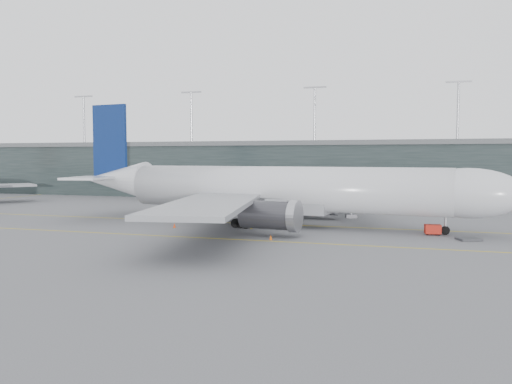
# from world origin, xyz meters

# --- Properties ---
(ground) EXTENTS (320.00, 320.00, 0.00)m
(ground) POSITION_xyz_m (0.00, 0.00, 0.00)
(ground) COLOR #56565B
(ground) RESTS_ON ground
(taxiline_a) EXTENTS (160.00, 0.25, 0.02)m
(taxiline_a) POSITION_xyz_m (0.00, -4.00, 0.01)
(taxiline_a) COLOR gold
(taxiline_a) RESTS_ON ground
(taxiline_b) EXTENTS (160.00, 0.25, 0.02)m
(taxiline_b) POSITION_xyz_m (0.00, -20.00, 0.01)
(taxiline_b) COLOR gold
(taxiline_b) RESTS_ON ground
(taxiline_lead_main) EXTENTS (0.25, 60.00, 0.02)m
(taxiline_lead_main) POSITION_xyz_m (5.00, 20.00, 0.01)
(taxiline_lead_main) COLOR gold
(taxiline_lead_main) RESTS_ON ground
(terminal) EXTENTS (240.00, 36.00, 29.00)m
(terminal) POSITION_xyz_m (-0.00, 58.00, 7.62)
(terminal) COLOR black
(terminal) RESTS_ON ground
(main_aircraft) EXTENTS (73.88, 68.95, 20.71)m
(main_aircraft) POSITION_xyz_m (7.98, -4.78, 5.81)
(main_aircraft) COLOR silver
(main_aircraft) RESTS_ON ground
(jet_bridge) EXTENTS (14.50, 44.44, 6.29)m
(jet_bridge) POSITION_xyz_m (16.33, 22.15, 4.71)
(jet_bridge) COLOR #26262A
(jet_bridge) RESTS_ON ground
(gse_cart) EXTENTS (2.32, 1.64, 1.47)m
(gse_cart) POSITION_xyz_m (31.48, -8.46, 0.82)
(gse_cart) COLOR #A4170B
(gse_cart) RESTS_ON ground
(baggage_dolly) EXTENTS (3.44, 3.13, 0.28)m
(baggage_dolly) POSITION_xyz_m (35.78, -12.03, 0.17)
(baggage_dolly) COLOR #343539
(baggage_dolly) RESTS_ON ground
(uld_a) EXTENTS (2.72, 2.42, 2.07)m
(uld_a) POSITION_xyz_m (-5.35, 11.06, 1.09)
(uld_a) COLOR #323237
(uld_a) RESTS_ON ground
(uld_b) EXTENTS (2.22, 1.87, 1.84)m
(uld_b) POSITION_xyz_m (-3.04, 10.82, 0.97)
(uld_b) COLOR #323237
(uld_b) RESTS_ON ground
(uld_c) EXTENTS (2.43, 2.07, 1.97)m
(uld_c) POSITION_xyz_m (0.35, 10.59, 1.03)
(uld_c) COLOR #323237
(uld_c) RESTS_ON ground
(cone_nose) EXTENTS (0.48, 0.48, 0.77)m
(cone_nose) POSITION_xyz_m (32.00, -6.83, 0.38)
(cone_nose) COLOR #CE530B
(cone_nose) RESTS_ON ground
(cone_wing_stbd) EXTENTS (0.43, 0.43, 0.68)m
(cone_wing_stbd) POSITION_xyz_m (10.54, -19.03, 0.34)
(cone_wing_stbd) COLOR #D0500B
(cone_wing_stbd) RESTS_ON ground
(cone_wing_port) EXTENTS (0.42, 0.42, 0.66)m
(cone_wing_port) POSITION_xyz_m (11.32, 9.61, 0.33)
(cone_wing_port) COLOR red
(cone_wing_port) RESTS_ON ground
(cone_tail) EXTENTS (0.45, 0.45, 0.72)m
(cone_tail) POSITION_xyz_m (-6.81, -12.07, 0.36)
(cone_tail) COLOR red
(cone_tail) RESTS_ON ground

